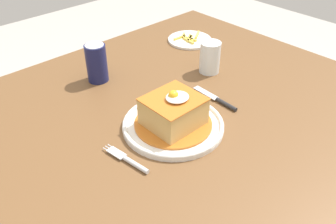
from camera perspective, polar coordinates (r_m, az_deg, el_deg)
The scene contains 8 objects.
dining_table at distance 1.07m, azimuth 0.66°, elevation -4.49°, with size 1.29×1.07×0.77m.
main_plate at distance 0.95m, azimuth 0.83°, elevation -2.03°, with size 0.27×0.27×0.02m.
sandwich_meal at distance 0.92m, azimuth 0.86°, elevation -0.07°, with size 0.21×0.21×0.10m.
fork at distance 0.85m, azimuth -6.20°, elevation -7.78°, with size 0.03×0.14×0.01m.
knife at distance 1.06m, azimuth 8.36°, elevation 1.76°, with size 0.02×0.17×0.01m.
soda_can at distance 1.15m, azimuth -11.38°, elevation 7.72°, with size 0.07×0.07×0.12m.
drinking_glass at distance 1.20m, azimuth 6.70°, elevation 8.39°, with size 0.07×0.07×0.10m.
side_plate_fries at distance 1.43m, azimuth 3.49°, elevation 11.48°, with size 0.17×0.17×0.02m.
Camera 1 is at (-0.57, -0.59, 1.36)m, focal length 38.05 mm.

